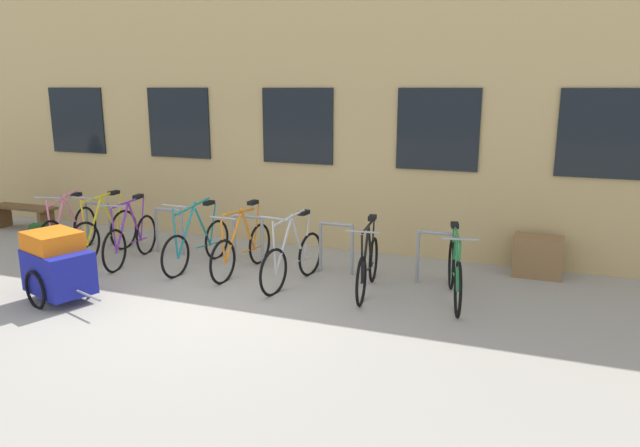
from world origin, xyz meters
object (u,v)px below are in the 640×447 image
object	(u,v)px
backpack	(40,236)
bicycle_teal	(197,244)
bicycle_silver	(293,258)
bicycle_yellow	(105,233)
bike_trailer	(57,265)
bicycle_green	(455,272)
bicycle_black	(368,266)
planter_box	(537,257)
bicycle_orange	(242,248)
bicycle_purple	(131,239)
wooden_bench	(24,213)
bicycle_pink	(69,232)

from	to	relation	value
backpack	bicycle_teal	bearing A→B (deg)	-25.87
bicycle_silver	bicycle_yellow	world-z (taller)	bicycle_yellow
bike_trailer	bicycle_green	bearing A→B (deg)	21.16
bicycle_green	bike_trailer	distance (m)	5.24
bicycle_black	bike_trailer	size ratio (longest dim) A/B	1.13
planter_box	bicycle_silver	bearing A→B (deg)	-153.29
bicycle_orange	backpack	xyz separation A→B (m)	(-3.96, -0.08, -0.16)
bicycle_yellow	bicycle_orange	world-z (taller)	bicycle_yellow
bicycle_green	bicycle_orange	bearing A→B (deg)	178.75
bicycle_green	bicycle_orange	size ratio (longest dim) A/B	0.99
bicycle_purple	bicycle_orange	world-z (taller)	bicycle_orange
bicycle_teal	wooden_bench	world-z (taller)	bicycle_teal
bicycle_purple	wooden_bench	xyz separation A→B (m)	(-3.44, 1.06, -0.04)
bicycle_orange	bike_trailer	world-z (taller)	bicycle_orange
bicycle_black	wooden_bench	distance (m)	7.49
bicycle_yellow	backpack	distance (m)	1.40
bicycle_pink	backpack	distance (m)	0.83
bicycle_silver	wooden_bench	size ratio (longest dim) A/B	1.17
bicycle_green	bicycle_teal	bearing A→B (deg)	179.28
bicycle_orange	backpack	bearing A→B (deg)	-178.83
bicycle_silver	bike_trailer	xyz separation A→B (m)	(-2.62, -1.73, 0.11)
bicycle_purple	planter_box	bearing A→B (deg)	14.37
bicycle_purple	backpack	distance (m)	2.03
bicycle_black	bike_trailer	xyz separation A→B (m)	(-3.72, -1.80, 0.12)
bicycle_green	bicycle_yellow	size ratio (longest dim) A/B	1.04
bicycle_teal	backpack	distance (m)	3.18
bicycle_silver	bicycle_orange	world-z (taller)	bicycle_silver
bicycle_pink	bicycle_green	bearing A→B (deg)	1.37
bicycle_teal	bicycle_black	xyz separation A→B (m)	(2.82, -0.14, -0.01)
backpack	bicycle_black	bearing A→B (deg)	-27.70
bicycle_green	backpack	distance (m)	7.17
bicycle_orange	bicycle_yellow	bearing A→B (deg)	-179.41
bicycle_green	bicycle_black	xyz separation A→B (m)	(-1.17, -0.09, -0.01)
bicycle_silver	bike_trailer	size ratio (longest dim) A/B	1.13
bicycle_teal	bicycle_pink	bearing A→B (deg)	-175.12
bicycle_silver	wooden_bench	distance (m)	6.42
bike_trailer	bicycle_orange	bearing A→B (deg)	49.41
bicycle_yellow	wooden_bench	bearing A→B (deg)	161.81
bicycle_silver	backpack	size ratio (longest dim) A/B	3.78
bicycle_purple	bicycle_green	bearing A→B (deg)	1.05
bicycle_pink	planter_box	xyz separation A→B (m)	(7.38, 1.64, -0.10)
bicycle_black	bicycle_pink	size ratio (longest dim) A/B	0.94
bicycle_black	bicycle_purple	bearing A→B (deg)	-179.91
bike_trailer	wooden_bench	distance (m)	4.67
bicycle_purple	planter_box	distance (m)	6.35
bicycle_teal	planter_box	size ratio (longest dim) A/B	2.49
bicycle_teal	bicycle_orange	distance (m)	0.79
bicycle_purple	wooden_bench	world-z (taller)	bicycle_purple
wooden_bench	planter_box	distance (m)	9.61
bicycle_purple	bike_trailer	size ratio (longest dim) A/B	1.14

